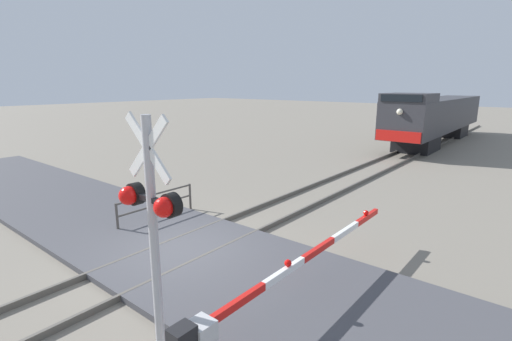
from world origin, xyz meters
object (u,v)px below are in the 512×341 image
Objects in this scene: locomotive at (436,116)px; crossing_signal at (151,220)px; crossing_gate at (251,306)px; guard_railing at (157,202)px.

locomotive is 4.26× the size of crossing_signal.
guard_railing is (-6.31, 2.68, -0.12)m from crossing_gate.
crossing_signal is 2.35m from crossing_gate.
locomotive is at bearing 83.67° from guard_railing.
crossing_signal is at bearing -117.87° from crossing_gate.
guard_railing is at bearing 156.97° from crossing_gate.
crossing_gate is at bearing -81.98° from locomotive.
crossing_signal is 0.57× the size of crossing_gate.
crossing_gate is 6.86m from guard_railing.
crossing_signal is (2.98, -27.60, 0.47)m from locomotive.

